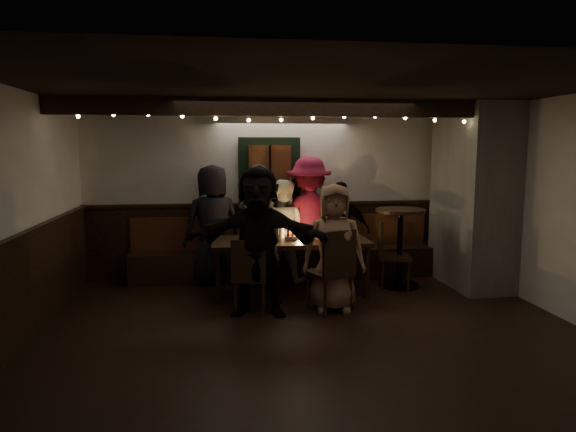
{
  "coord_description": "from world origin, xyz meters",
  "views": [
    {
      "loc": [
        -1.0,
        -5.41,
        2.01
      ],
      "look_at": [
        -0.03,
        1.6,
        1.05
      ],
      "focal_mm": 32.0,
      "sensor_mm": 36.0,
      "label": 1
    }
  ],
  "objects": [
    {
      "name": "chair_near_left",
      "position": [
        -0.62,
        0.58,
        0.52
      ],
      "size": [
        0.52,
        0.52,
        0.92
      ],
      "color": "black",
      "rests_on": "ground"
    },
    {
      "name": "person_e",
      "position": [
        0.86,
        2.13,
        0.74
      ],
      "size": [
        0.94,
        0.61,
        1.48
      ],
      "primitive_type": "imported",
      "rotation": [
        0.0,
        0.0,
        2.84
      ],
      "color": "black",
      "rests_on": "ground"
    },
    {
      "name": "person_d",
      "position": [
        0.37,
        2.14,
        0.93
      ],
      "size": [
        1.25,
        0.79,
        1.86
      ],
      "primitive_type": "imported",
      "rotation": [
        0.0,
        0.0,
        3.22
      ],
      "color": "maroon",
      "rests_on": "ground"
    },
    {
      "name": "high_top",
      "position": [
        1.58,
        1.53,
        0.71
      ],
      "size": [
        0.71,
        0.71,
        1.13
      ],
      "color": "black",
      "rests_on": "ground"
    },
    {
      "name": "dining_table",
      "position": [
        -0.03,
        1.4,
        0.69
      ],
      "size": [
        2.12,
        0.91,
        0.92
      ],
      "color": "black",
      "rests_on": "ground"
    },
    {
      "name": "room",
      "position": [
        1.07,
        1.42,
        1.07
      ],
      "size": [
        6.02,
        5.01,
        2.62
      ],
      "color": "black",
      "rests_on": "ground"
    },
    {
      "name": "person_f",
      "position": [
        -0.52,
        0.59,
        0.9
      ],
      "size": [
        1.74,
        0.83,
        1.8
      ],
      "primitive_type": "imported",
      "rotation": [
        0.0,
        0.0,
        -0.19
      ],
      "color": "black",
      "rests_on": "ground"
    },
    {
      "name": "person_a",
      "position": [
        -1.07,
        2.1,
        0.88
      ],
      "size": [
        0.99,
        0.8,
        1.75
      ],
      "primitive_type": "imported",
      "rotation": [
        0.0,
        0.0,
        3.46
      ],
      "color": "black",
      "rests_on": "ground"
    },
    {
      "name": "chair_end",
      "position": [
        1.39,
        1.48,
        0.55
      ],
      "size": [
        0.53,
        0.53,
        0.98
      ],
      "color": "black",
      "rests_on": "ground"
    },
    {
      "name": "person_c",
      "position": [
        -0.06,
        2.07,
        0.76
      ],
      "size": [
        0.9,
        0.81,
        1.53
      ],
      "primitive_type": "imported",
      "rotation": [
        0.0,
        0.0,
        2.77
      ],
      "color": "#ECE7CD",
      "rests_on": "ground"
    },
    {
      "name": "person_g",
      "position": [
        0.4,
        0.61,
        0.78
      ],
      "size": [
        0.81,
        0.57,
        1.57
      ],
      "primitive_type": "imported",
      "rotation": [
        0.0,
        0.0,
        -0.09
      ],
      "color": "#A67559",
      "rests_on": "ground"
    },
    {
      "name": "chair_near_right",
      "position": [
        0.38,
        0.49,
        0.58
      ],
      "size": [
        0.61,
        0.61,
        1.03
      ],
      "color": "black",
      "rests_on": "ground"
    },
    {
      "name": "person_b",
      "position": [
        -0.41,
        2.02,
        0.88
      ],
      "size": [
        0.75,
        0.63,
        1.76
      ],
      "primitive_type": "imported",
      "rotation": [
        0.0,
        0.0,
        2.76
      ],
      "color": "#252427",
      "rests_on": "ground"
    }
  ]
}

